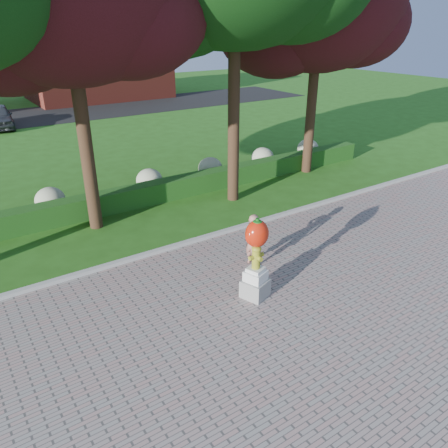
{
  "coord_description": "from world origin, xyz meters",
  "views": [
    {
      "loc": [
        -6.02,
        -8.02,
        6.54
      ],
      "look_at": [
        0.04,
        1.0,
        1.5
      ],
      "focal_mm": 35.0,
      "sensor_mm": 36.0,
      "label": 1
    }
  ],
  "objects": [
    {
      "name": "curb",
      "position": [
        0.0,
        3.0,
        0.07
      ],
      "size": [
        40.0,
        0.18,
        0.15
      ],
      "primitive_type": "cube",
      "color": "#ADADA5",
      "rests_on": "ground"
    },
    {
      "name": "street",
      "position": [
        0.0,
        28.0,
        0.01
      ],
      "size": [
        50.0,
        8.0,
        0.02
      ],
      "primitive_type": "cube",
      "color": "black",
      "rests_on": "ground"
    },
    {
      "name": "hydrangea_row",
      "position": [
        0.57,
        8.0,
        0.55
      ],
      "size": [
        20.1,
        1.1,
        0.99
      ],
      "color": "#A1A981",
      "rests_on": "ground"
    },
    {
      "name": "building_right",
      "position": [
        8.0,
        34.0,
        3.2
      ],
      "size": [
        12.0,
        8.0,
        6.4
      ],
      "primitive_type": "cube",
      "color": "maroon",
      "rests_on": "ground"
    },
    {
      "name": "ground",
      "position": [
        0.0,
        0.0,
        0.0
      ],
      "size": [
        100.0,
        100.0,
        0.0
      ],
      "primitive_type": "plane",
      "color": "#265615",
      "rests_on": "ground"
    },
    {
      "name": "walkway",
      "position": [
        0.0,
        -4.0,
        0.02
      ],
      "size": [
        40.0,
        14.0,
        0.04
      ],
      "primitive_type": "cube",
      "color": "gray",
      "rests_on": "ground"
    },
    {
      "name": "tree_far_right",
      "position": [
        8.4,
        6.58,
        6.97
      ],
      "size": [
        7.88,
        6.72,
        10.21
      ],
      "color": "black",
      "rests_on": "ground"
    },
    {
      "name": "hydrant_sculpture",
      "position": [
        -0.03,
        -0.55,
        1.22
      ],
      "size": [
        0.77,
        0.77,
        2.22
      ],
      "rotation": [
        0.0,
        0.0,
        0.34
      ],
      "color": "gray",
      "rests_on": "walkway"
    },
    {
      "name": "lawn_hedge",
      "position": [
        0.0,
        7.0,
        0.4
      ],
      "size": [
        24.0,
        0.7,
        0.8
      ],
      "primitive_type": "cube",
      "color": "#1E4F16",
      "rests_on": "ground"
    },
    {
      "name": "woman",
      "position": [
        0.93,
        0.8,
        0.84
      ],
      "size": [
        0.51,
        0.66,
        1.61
      ],
      "primitive_type": "imported",
      "rotation": [
        0.0,
        0.0,
        1.79
      ],
      "color": "#B07664",
      "rests_on": "walkway"
    }
  ]
}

